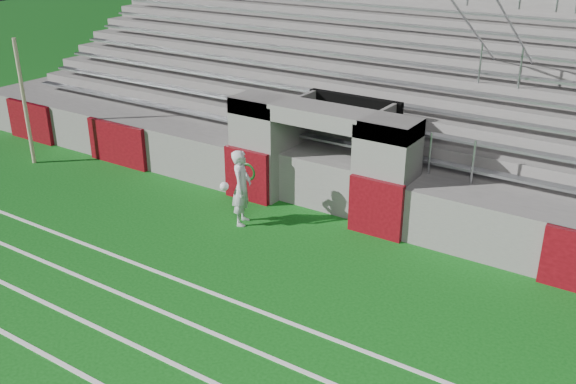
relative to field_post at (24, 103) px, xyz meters
The scene contains 5 objects.
ground 9.02m from the field_post, 10.71° to the right, with size 90.00×90.00×0.00m, color #0D4F12.
field_post is the anchor object (origin of this frame).
stadium_structure 10.75m from the field_post, 36.08° to the left, with size 26.00×8.48×5.42m.
goalkeeper_with_ball 7.65m from the field_post, ahead, with size 0.73×0.78×1.82m.
hose_coil 7.16m from the field_post, 10.46° to the left, with size 0.54×0.15×0.55m.
Camera 1 is at (7.35, -9.03, 6.67)m, focal length 40.00 mm.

